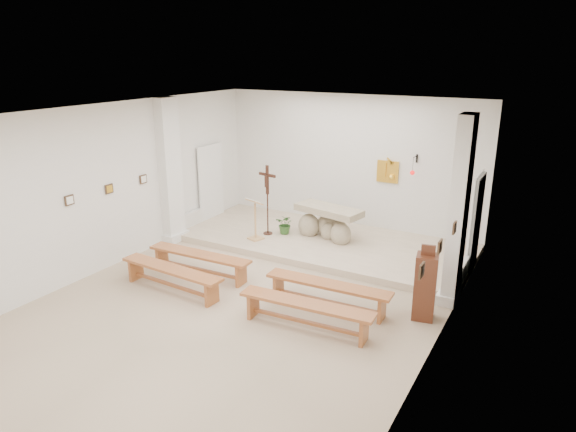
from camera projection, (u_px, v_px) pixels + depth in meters
The scene contains 27 objects.
ground at pixel (242, 303), 9.60m from camera, with size 7.00×10.00×0.00m, color #C9AD91.
wall_left at pixel (101, 189), 10.69m from camera, with size 0.02×10.00×3.50m, color silver.
wall_right at pixel (438, 249), 7.44m from camera, with size 0.02×10.00×3.50m, color silver.
wall_back at pixel (349, 163), 13.21m from camera, with size 7.00×0.02×3.50m, color silver.
ceiling at pixel (236, 115), 8.54m from camera, with size 7.00×10.00×0.02m, color silver.
sanctuary_platform at pixel (323, 242), 12.48m from camera, with size 6.98×3.00×0.15m, color beige.
pilaster_left at pixel (170, 172), 12.30m from camera, with size 0.26×0.55×3.50m, color white.
pilaster_right at pixel (459, 212), 9.16m from camera, with size 0.26×0.55×3.50m, color white.
gold_wall_relief at pixel (388, 172), 12.73m from camera, with size 0.55×0.04×0.55m, color gold.
sanctuary_lamp at pixel (413, 170), 12.14m from camera, with size 0.11×0.36×0.44m.
station_frame_left_front at pixel (69, 200), 10.03m from camera, with size 0.03×0.20×0.20m, color #422E1D.
station_frame_left_mid at pixel (109, 189), 10.86m from camera, with size 0.03×0.20×0.20m, color #422E1D.
station_frame_left_rear at pixel (143, 179), 11.69m from camera, with size 0.03×0.20×0.20m, color #422E1D.
station_frame_right_front at pixel (422, 271), 6.80m from camera, with size 0.03×0.20×0.20m, color #422E1D.
station_frame_right_mid at pixel (440, 247), 7.63m from camera, with size 0.03×0.20×0.20m, color #422E1D.
station_frame_right_rear at pixel (455, 228), 8.46m from camera, with size 0.03×0.20×0.20m, color #422E1D.
radiator_left at pixel (191, 222), 13.36m from camera, with size 0.10×0.85×0.52m, color silver.
radiator_right at pixel (462, 275), 10.16m from camera, with size 0.10×0.85×0.52m, color silver.
altar at pixel (328, 225), 12.47m from camera, with size 1.76×0.97×0.86m.
lectern at pixel (255, 219), 12.30m from camera, with size 0.44×0.40×1.04m.
crucifix_stand at pixel (267, 195), 12.51m from camera, with size 0.52×0.23×1.74m.
potted_plant at pixel (286, 224), 12.75m from camera, with size 0.45×0.39×0.50m, color #2C5622.
donation_pedestal at pixel (425, 286), 8.89m from camera, with size 0.43×0.43×1.38m.
bench_left_front at pixel (200, 259), 10.69m from camera, with size 2.37×0.45×0.50m.
bench_right_front at pixel (328, 289), 9.31m from camera, with size 2.38×0.47×0.50m.
bench_left_second at pixel (171, 274), 9.97m from camera, with size 2.38×0.52×0.50m.
bench_right_second at pixel (306, 309), 8.59m from camera, with size 2.38×0.52×0.50m.
Camera 1 is at (4.98, -7.12, 4.48)m, focal length 32.00 mm.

